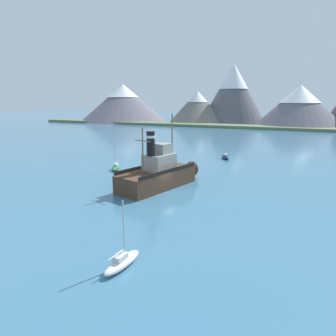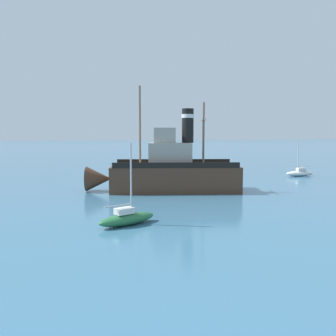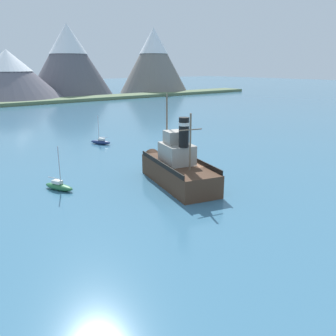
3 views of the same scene
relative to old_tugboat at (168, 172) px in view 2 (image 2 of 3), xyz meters
The scene contains 4 objects.
ground_plane 3.19m from the old_tugboat, 47.32° to the right, with size 600.00×600.00×0.00m, color teal.
old_tugboat is the anchor object (origin of this frame).
sailboat_white 20.93m from the old_tugboat, 71.16° to the right, with size 1.35×3.86×4.90m.
sailboat_green 13.13m from the old_tugboat, 152.39° to the left, with size 2.49×3.93×4.90m.
Camera 2 is at (-33.97, 11.56, 5.39)m, focal length 38.00 mm.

